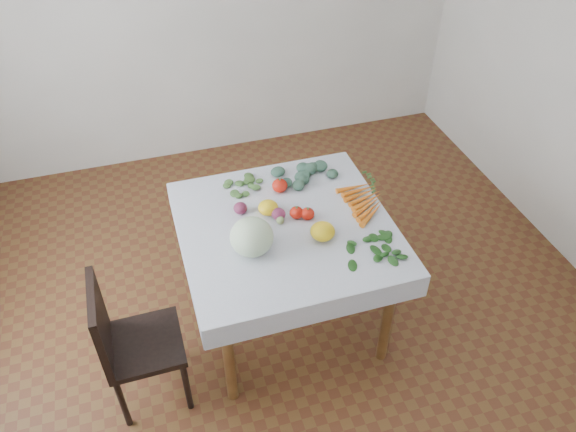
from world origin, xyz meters
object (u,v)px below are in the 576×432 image
cabbage (252,237)px  table (286,240)px  chair (126,339)px  carrot_bunch (365,200)px  heirloom_back (268,208)px

cabbage → table: bearing=32.0°
table → chair: bearing=-163.0°
carrot_bunch → chair: bearing=-166.3°
cabbage → heirloom_back: (0.16, 0.27, -0.06)m
cabbage → heirloom_back: cabbage is taller
chair → cabbage: 0.80m
table → cabbage: cabbage is taller
chair → carrot_bunch: 1.46m
chair → carrot_bunch: bearing=13.7°
table → chair: 0.97m
table → heirloom_back: 0.20m
table → carrot_bunch: 0.50m
heirloom_back → carrot_bunch: heirloom_back is taller
chair → cabbage: bearing=11.5°
table → cabbage: (-0.22, -0.14, 0.20)m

